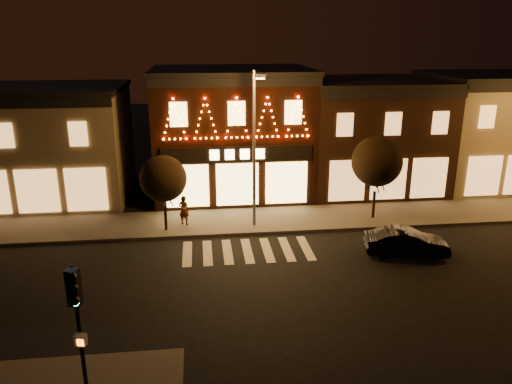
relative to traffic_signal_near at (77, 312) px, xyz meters
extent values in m
plane|color=black|center=(5.64, 6.64, -3.33)|extent=(120.00, 120.00, 0.00)
cube|color=#47423D|center=(7.64, 14.64, -3.26)|extent=(44.00, 4.00, 0.15)
cube|color=#695E4A|center=(-7.36, 20.64, 0.17)|extent=(12.00, 8.00, 7.00)
cube|color=black|center=(-7.36, 20.64, 3.82)|extent=(12.20, 8.20, 0.30)
cube|color=black|center=(5.64, 20.64, 0.67)|extent=(10.00, 8.00, 8.00)
cube|color=black|center=(5.64, 20.64, 4.82)|extent=(10.20, 8.20, 0.30)
cube|color=black|center=(5.64, 16.59, 4.42)|extent=(10.00, 0.25, 0.50)
cube|color=black|center=(5.64, 16.54, 0.27)|extent=(9.00, 0.15, 0.90)
cube|color=#FFD87F|center=(5.64, 16.44, 0.27)|extent=(3.40, 0.08, 0.60)
cube|color=#381F13|center=(15.14, 20.64, 0.27)|extent=(9.00, 8.00, 7.20)
cube|color=black|center=(15.14, 20.64, 4.02)|extent=(9.20, 8.20, 0.30)
cube|color=black|center=(15.14, 16.59, 3.62)|extent=(9.00, 0.25, 0.50)
cube|color=#695E4A|center=(24.14, 20.64, 0.42)|extent=(9.00, 8.00, 7.50)
cube|color=black|center=(24.14, 20.64, 4.32)|extent=(9.20, 8.20, 0.30)
cylinder|color=black|center=(-0.03, 0.14, -0.93)|extent=(0.12, 0.12, 4.51)
cube|color=black|center=(0.02, -0.07, 0.79)|extent=(0.37, 0.36, 1.03)
cylinder|color=#19FF72|center=(0.05, -0.22, 0.45)|extent=(0.22, 0.11, 0.22)
cube|color=beige|center=(0.01, -0.05, -0.83)|extent=(0.35, 0.28, 0.33)
cylinder|color=#59595E|center=(6.34, 13.81, 1.06)|extent=(0.17, 0.17, 8.49)
cylinder|color=#59595E|center=(6.40, 12.96, 5.20)|extent=(0.21, 1.70, 0.11)
cube|color=#59595E|center=(6.45, 12.11, 5.15)|extent=(0.55, 0.33, 0.19)
cube|color=orange|center=(6.45, 12.11, 5.03)|extent=(0.42, 0.24, 0.05)
cylinder|color=black|center=(1.46, 13.60, -2.50)|extent=(0.16, 0.16, 1.36)
sphere|color=black|center=(1.46, 13.60, -0.26)|extent=(2.49, 2.49, 2.49)
cylinder|color=black|center=(13.38, 14.16, -2.40)|extent=(0.17, 0.17, 1.57)
sphere|color=black|center=(13.38, 14.16, 0.19)|extent=(2.87, 2.87, 2.87)
imported|color=black|center=(13.33, 9.27, -2.67)|extent=(4.21, 2.08, 1.33)
imported|color=gray|center=(2.45, 14.29, -2.33)|extent=(0.73, 0.63, 1.69)
camera|label=1|loc=(3.39, -12.14, 7.12)|focal=34.91mm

